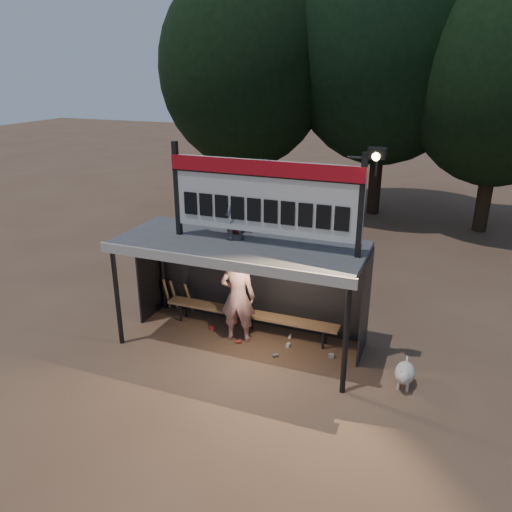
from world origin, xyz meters
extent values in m
plane|color=brown|center=(0.00, 0.00, 0.00)|extent=(80.00, 80.00, 0.00)
imported|color=silver|center=(-0.12, 0.16, 1.02)|extent=(0.82, 0.61, 2.05)
imported|color=slate|center=(-0.19, 0.10, 2.82)|extent=(0.61, 0.58, 0.99)
imported|color=#A2191D|center=(-0.33, 0.55, 2.87)|extent=(0.64, 0.56, 1.10)
cube|color=#404043|center=(0.00, 0.00, 2.26)|extent=(5.00, 2.00, 0.12)
cube|color=#BCB8AF|center=(0.00, -1.02, 2.22)|extent=(5.10, 0.06, 0.20)
cylinder|color=black|center=(-2.40, -0.90, 1.10)|extent=(0.10, 0.10, 2.20)
cylinder|color=black|center=(2.40, -0.90, 1.10)|extent=(0.10, 0.10, 2.20)
cylinder|color=black|center=(-2.40, 0.90, 1.10)|extent=(0.10, 0.10, 2.20)
cylinder|color=black|center=(2.40, 0.90, 1.10)|extent=(0.10, 0.10, 2.20)
cube|color=black|center=(0.00, 1.00, 1.10)|extent=(5.00, 0.04, 2.20)
cube|color=black|center=(-2.50, 0.50, 1.10)|extent=(0.04, 1.00, 2.20)
cube|color=black|center=(2.50, 0.50, 1.10)|extent=(0.04, 1.00, 2.20)
cylinder|color=black|center=(0.00, 1.00, 2.15)|extent=(5.00, 0.06, 0.06)
cube|color=black|center=(-1.35, 0.00, 3.27)|extent=(0.10, 0.10, 1.90)
cube|color=black|center=(2.35, 0.00, 3.27)|extent=(0.10, 0.10, 1.90)
cube|color=silver|center=(0.50, 0.00, 3.27)|extent=(3.80, 0.08, 1.40)
cube|color=#B30C18|center=(0.50, -0.05, 3.83)|extent=(3.80, 0.04, 0.28)
cube|color=black|center=(0.50, -0.06, 3.68)|extent=(3.80, 0.02, 0.03)
cube|color=black|center=(-1.03, -0.05, 3.02)|extent=(0.27, 0.03, 0.45)
cube|color=black|center=(-0.69, -0.05, 3.02)|extent=(0.27, 0.03, 0.45)
cube|color=black|center=(-0.35, -0.05, 3.02)|extent=(0.27, 0.03, 0.45)
cube|color=black|center=(-0.01, -0.05, 3.02)|extent=(0.27, 0.03, 0.45)
cube|color=black|center=(0.33, -0.05, 3.02)|extent=(0.27, 0.03, 0.45)
cube|color=black|center=(0.67, -0.05, 3.02)|extent=(0.27, 0.03, 0.45)
cube|color=black|center=(1.01, -0.05, 3.02)|extent=(0.27, 0.03, 0.45)
cube|color=black|center=(1.35, -0.05, 3.02)|extent=(0.27, 0.03, 0.45)
cube|color=black|center=(1.69, -0.05, 3.02)|extent=(0.27, 0.03, 0.45)
cube|color=black|center=(2.03, -0.05, 3.02)|extent=(0.27, 0.03, 0.45)
cylinder|color=black|center=(2.30, 0.00, 4.12)|extent=(0.50, 0.04, 0.04)
cylinder|color=black|center=(2.55, 0.00, 3.97)|extent=(0.04, 0.04, 0.30)
cube|color=black|center=(2.55, -0.05, 4.22)|extent=(0.30, 0.22, 0.18)
sphere|color=#FFD88C|center=(2.55, -0.14, 4.18)|extent=(0.14, 0.14, 0.14)
cube|color=#966C47|center=(0.00, 0.55, 0.45)|extent=(4.00, 0.35, 0.06)
cylinder|color=black|center=(-1.70, 0.43, 0.23)|extent=(0.05, 0.05, 0.45)
cylinder|color=black|center=(-1.70, 0.67, 0.23)|extent=(0.05, 0.05, 0.45)
cylinder|color=black|center=(0.00, 0.43, 0.23)|extent=(0.05, 0.05, 0.45)
cylinder|color=black|center=(0.00, 0.67, 0.23)|extent=(0.05, 0.05, 0.45)
cylinder|color=black|center=(1.70, 0.43, 0.23)|extent=(0.05, 0.05, 0.45)
cylinder|color=black|center=(1.70, 0.67, 0.23)|extent=(0.05, 0.05, 0.45)
cylinder|color=#2F2215|center=(-4.00, 10.00, 1.87)|extent=(0.50, 0.50, 3.74)
ellipsoid|color=black|center=(-4.00, 10.00, 5.53)|extent=(6.46, 6.46, 7.48)
cylinder|color=black|center=(1.00, 11.50, 2.09)|extent=(0.50, 0.50, 4.18)
ellipsoid|color=black|center=(1.00, 11.50, 6.18)|extent=(7.22, 7.22, 8.36)
cylinder|color=black|center=(5.00, 10.50, 1.76)|extent=(0.50, 0.50, 3.52)
ellipsoid|color=black|center=(5.00, 10.50, 5.20)|extent=(6.08, 6.08, 7.04)
ellipsoid|color=beige|center=(3.43, -0.28, 0.27)|extent=(0.36, 0.58, 0.36)
sphere|color=silver|center=(3.43, -0.56, 0.36)|extent=(0.22, 0.22, 0.22)
cone|color=beige|center=(3.43, -0.66, 0.34)|extent=(0.10, 0.10, 0.10)
cone|color=beige|center=(3.38, -0.58, 0.46)|extent=(0.06, 0.06, 0.07)
cone|color=beige|center=(3.48, -0.58, 0.46)|extent=(0.06, 0.06, 0.07)
cylinder|color=beige|center=(3.35, -0.46, 0.09)|extent=(0.05, 0.05, 0.18)
cylinder|color=beige|center=(3.51, -0.46, 0.09)|extent=(0.05, 0.05, 0.18)
cylinder|color=beige|center=(3.35, -0.10, 0.09)|extent=(0.05, 0.05, 0.18)
cylinder|color=beige|center=(3.51, -0.10, 0.09)|extent=(0.05, 0.05, 0.18)
cylinder|color=beige|center=(3.43, 0.02, 0.34)|extent=(0.04, 0.16, 0.14)
cylinder|color=#9C7348|center=(-2.28, 0.82, 0.43)|extent=(0.08, 0.27, 0.84)
cylinder|color=olive|center=(-2.08, 0.82, 0.43)|extent=(0.09, 0.30, 0.83)
cylinder|color=black|center=(-1.88, 0.82, 0.43)|extent=(0.07, 0.32, 0.83)
cylinder|color=olive|center=(-1.68, 0.82, 0.43)|extent=(0.07, 0.35, 0.82)
cube|color=red|center=(-0.84, 0.33, 0.04)|extent=(0.12, 0.10, 0.08)
cylinder|color=#A4A4A9|center=(0.87, -0.23, 0.04)|extent=(0.14, 0.13, 0.07)
cube|color=beige|center=(1.00, 0.24, 0.04)|extent=(0.09, 0.12, 0.08)
cylinder|color=#A8241C|center=(-0.05, -0.01, 0.04)|extent=(0.14, 0.10, 0.07)
cube|color=#AEADB2|center=(1.95, 0.16, 0.04)|extent=(0.11, 0.09, 0.08)
cylinder|color=white|center=(0.92, 0.61, 0.04)|extent=(0.08, 0.13, 0.07)
camera|label=1|loc=(3.71, -8.61, 5.56)|focal=35.00mm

